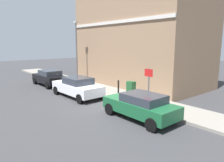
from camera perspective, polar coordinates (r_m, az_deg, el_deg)
The scene contains 10 objects.
ground at distance 13.12m, azimuth 0.68°, elevation -6.82°, with size 80.00×80.00×0.00m, color #38383A.
sidewalk at distance 18.91m, azimuth -6.64°, elevation -1.31°, with size 2.47×30.00×0.15m, color gray.
corner_building at distance 19.90m, azimuth 7.81°, elevation 11.50°, with size 6.75×11.83×8.61m.
car_green at distance 10.85m, azimuth 7.84°, elevation -6.63°, with size 1.83×4.03×1.35m.
car_white at distance 15.29m, azimuth -9.48°, elevation -1.56°, with size 1.99×4.42×1.46m.
car_black at distance 20.05m, azimuth -16.77°, elevation 0.95°, with size 1.88×3.95×1.43m.
utility_cabinet at distance 14.37m, azimuth 5.22°, elevation -2.53°, with size 0.46×0.61×1.15m.
bollard_near_cabinet at distance 15.44m, azimuth 1.76°, elevation -1.50°, with size 0.14×0.14×1.04m.
street_sign at distance 12.19m, azimuth 9.99°, elevation -0.26°, with size 0.08×0.60×2.30m.
lamppost at distance 19.96m, azimuth -9.70°, elevation 8.57°, with size 0.20×0.44×5.72m.
Camera 1 is at (-8.15, -9.52, 3.87)m, focal length 33.40 mm.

